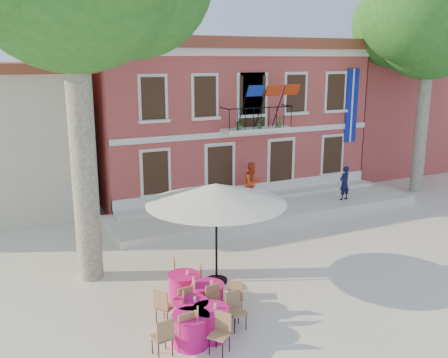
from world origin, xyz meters
TOP-DOWN VIEW (x-y plane):
  - ground at (0.00, 0.00)m, footprint 90.00×90.00m
  - main_building at (2.00, 9.99)m, footprint 13.50×9.59m
  - neighbor_east at (14.00, 11.00)m, footprint 9.40×9.40m
  - terrace at (2.00, 4.40)m, footprint 14.00×3.40m
  - plane_tree_east at (10.56, 4.17)m, footprint 5.78×5.78m
  - patio_umbrella at (-3.03, -1.04)m, footprint 4.12×4.12m
  - pedestrian_navy at (5.56, 3.68)m, footprint 0.63×0.47m
  - pedestrian_orange at (1.54, 5.06)m, footprint 0.99×0.83m
  - cafe_table_0 at (-4.77, -3.27)m, footprint 1.71×1.86m
  - cafe_table_1 at (-4.47, -3.79)m, footprint 1.96×0.90m
  - cafe_table_2 at (-5.02, -3.90)m, footprint 1.73×1.86m
  - cafe_table_3 at (-4.35, -1.71)m, footprint 0.90×1.96m
  - cafe_table_4 at (-4.01, -2.58)m, footprint 1.70×1.86m

SIDE VIEW (x-z plane):
  - ground at x=0.00m, z-range 0.00..0.00m
  - terrace at x=2.00m, z-range 0.00..0.30m
  - cafe_table_1 at x=-4.47m, z-range -0.05..0.90m
  - cafe_table_3 at x=-4.35m, z-range -0.05..0.90m
  - cafe_table_0 at x=-4.77m, z-range -0.05..0.90m
  - cafe_table_2 at x=-5.02m, z-range -0.05..0.90m
  - cafe_table_4 at x=-4.01m, z-range -0.05..0.90m
  - pedestrian_navy at x=5.56m, z-range 0.30..1.86m
  - pedestrian_orange at x=1.54m, z-range 0.30..2.13m
  - patio_umbrella at x=-3.03m, z-range 1.22..4.28m
  - neighbor_east at x=14.00m, z-range 0.02..6.42m
  - main_building at x=2.00m, z-range 0.03..7.53m
  - plane_tree_east at x=10.56m, z-range 2.72..14.06m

